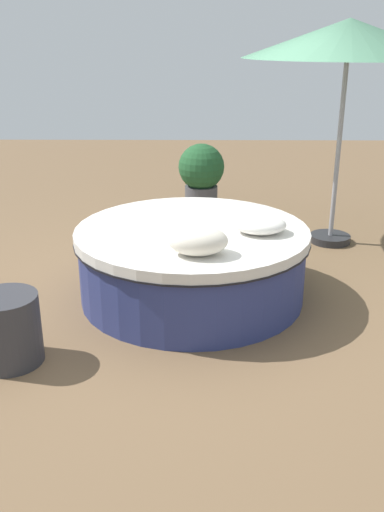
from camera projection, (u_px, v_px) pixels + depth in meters
ground_plane at (192, 296)px, 4.96m from camera, size 16.00×16.00×0.00m
round_bed at (192, 262)px, 4.84m from camera, size 1.98×1.98×0.62m
throw_pillow_0 at (198, 241)px, 4.13m from camera, size 0.44×0.32×0.21m
throw_pillow_1 at (260, 225)px, 4.60m from camera, size 0.43×0.34×0.14m
patio_umbrella at (349, 41)px, 5.50m from camera, size 2.10×2.10×2.30m
planter at (201, 174)px, 7.22m from camera, size 0.59×0.59×0.87m
side_table at (8, 329)px, 3.87m from camera, size 0.45×0.45×0.50m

